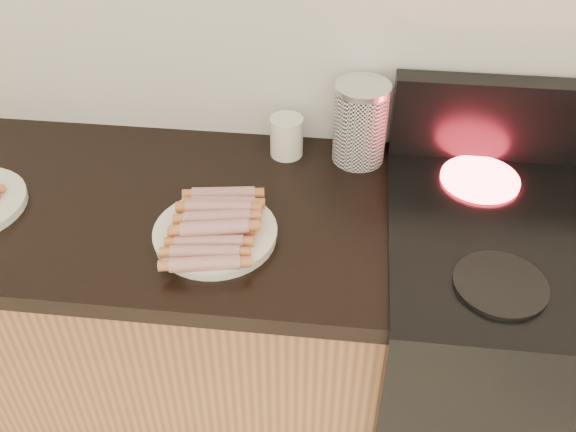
# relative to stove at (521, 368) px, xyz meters

# --- Properties ---
(stove) EXTENTS (0.76, 0.65, 0.91)m
(stove) POSITION_rel_stove_xyz_m (0.00, 0.00, 0.00)
(stove) COLOR black
(stove) RESTS_ON floor
(stove_panel) EXTENTS (0.76, 0.06, 0.20)m
(stove_panel) POSITION_rel_stove_xyz_m (0.00, 0.28, 0.55)
(stove_panel) COLOR black
(stove_panel) RESTS_ON stove
(burner_near_left) EXTENTS (0.18, 0.18, 0.01)m
(burner_near_left) POSITION_rel_stove_xyz_m (-0.17, -0.17, 0.46)
(burner_near_left) COLOR black
(burner_near_left) RESTS_ON stove
(burner_far_left) EXTENTS (0.18, 0.18, 0.01)m
(burner_far_left) POSITION_rel_stove_xyz_m (-0.17, 0.17, 0.46)
(burner_far_left) COLOR #FF1E2D
(burner_far_left) RESTS_ON stove
(main_plate) EXTENTS (0.26, 0.26, 0.02)m
(main_plate) POSITION_rel_stove_xyz_m (-0.74, -0.08, 0.45)
(main_plate) COLOR silver
(main_plate) RESTS_ON counter_slab
(hotdog_pile) EXTENTS (0.14, 0.27, 0.05)m
(hotdog_pile) POSITION_rel_stove_xyz_m (-0.74, -0.08, 0.48)
(hotdog_pile) COLOR maroon
(hotdog_pile) RESTS_ON main_plate
(canister) EXTENTS (0.13, 0.13, 0.20)m
(canister) POSITION_rel_stove_xyz_m (-0.45, 0.24, 0.54)
(canister) COLOR white
(canister) RESTS_ON counter_slab
(mug) EXTENTS (0.09, 0.09, 0.10)m
(mug) POSITION_rel_stove_xyz_m (-0.63, 0.24, 0.49)
(mug) COLOR white
(mug) RESTS_ON counter_slab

